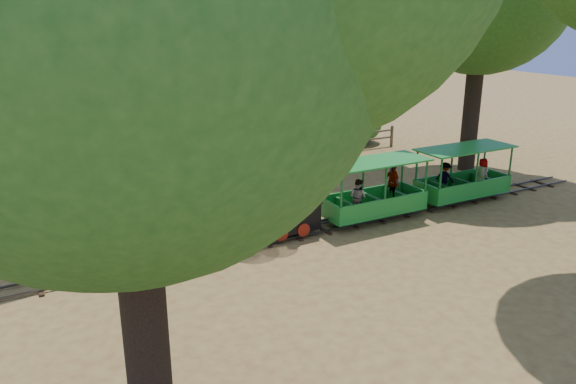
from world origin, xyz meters
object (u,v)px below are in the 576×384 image
carriage_rear (462,180)px  fence (223,155)px  locomotive (271,180)px  carriage_front (374,195)px

carriage_rear → fence: carriage_rear is taller
locomotive → carriage_front: locomotive is taller
locomotive → carriage_front: bearing=-1.1°
carriage_front → carriage_rear: 3.79m
carriage_front → carriage_rear: same height
carriage_front → fence: bearing=103.6°
locomotive → carriage_rear: size_ratio=0.92×
locomotive → carriage_rear: 7.49m
locomotive → carriage_rear: locomotive is taller
carriage_rear → fence: (-5.72, 7.99, -0.18)m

